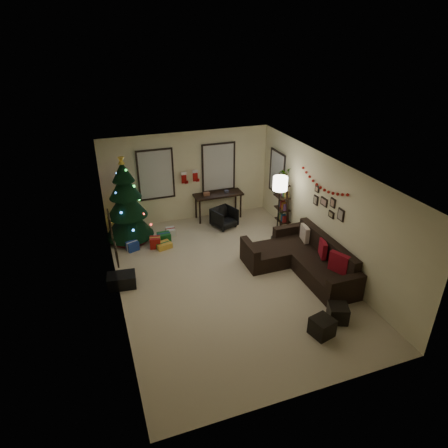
{
  "coord_description": "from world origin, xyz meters",
  "views": [
    {
      "loc": [
        -2.73,
        -7.28,
        5.4
      ],
      "look_at": [
        0.1,
        0.6,
        1.15
      ],
      "focal_mm": 31.67,
      "sensor_mm": 36.0,
      "label": 1
    }
  ],
  "objects_px": {
    "desk": "(218,197)",
    "desk_chair": "(224,218)",
    "bookshelf": "(283,205)",
    "sofa": "(303,259)",
    "christmas_tree": "(127,206)"
  },
  "relations": [
    {
      "from": "sofa",
      "to": "bookshelf",
      "type": "xyz_separation_m",
      "value": [
        0.46,
        2.01,
        0.54
      ]
    },
    {
      "from": "desk",
      "to": "desk_chair",
      "type": "relative_size",
      "value": 2.52
    },
    {
      "from": "sofa",
      "to": "bookshelf",
      "type": "distance_m",
      "value": 2.14
    },
    {
      "from": "desk",
      "to": "christmas_tree",
      "type": "bearing_deg",
      "value": -170.77
    },
    {
      "from": "bookshelf",
      "to": "desk_chair",
      "type": "bearing_deg",
      "value": 151.88
    },
    {
      "from": "desk",
      "to": "desk_chair",
      "type": "distance_m",
      "value": 0.77
    },
    {
      "from": "christmas_tree",
      "to": "sofa",
      "type": "xyz_separation_m",
      "value": [
        3.76,
        -3.01,
        -0.73
      ]
    },
    {
      "from": "desk_chair",
      "to": "bookshelf",
      "type": "distance_m",
      "value": 1.77
    },
    {
      "from": "desk",
      "to": "bookshelf",
      "type": "distance_m",
      "value": 2.05
    },
    {
      "from": "christmas_tree",
      "to": "sofa",
      "type": "relative_size",
      "value": 0.9
    },
    {
      "from": "christmas_tree",
      "to": "sofa",
      "type": "height_order",
      "value": "christmas_tree"
    },
    {
      "from": "sofa",
      "to": "desk_chair",
      "type": "bearing_deg",
      "value": 110.07
    },
    {
      "from": "bookshelf",
      "to": "desk",
      "type": "bearing_deg",
      "value": 135.06
    },
    {
      "from": "christmas_tree",
      "to": "sofa",
      "type": "distance_m",
      "value": 4.87
    },
    {
      "from": "desk_chair",
      "to": "sofa",
      "type": "bearing_deg",
      "value": -90.76
    }
  ]
}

